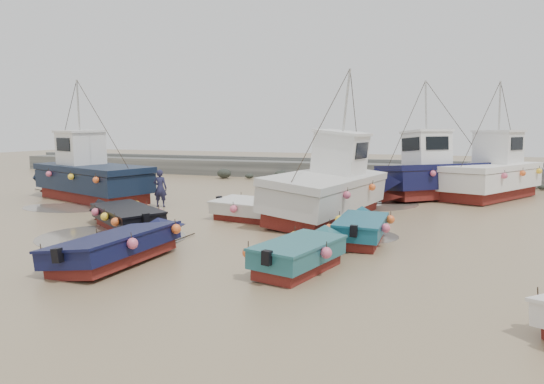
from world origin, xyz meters
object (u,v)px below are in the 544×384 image
Objects in this scene: dinghy_2 at (305,249)px; dinghy_5 at (265,208)px; dinghy_4 at (125,214)px; dinghy_6 at (363,225)px; cabin_boat_3 at (495,173)px; dinghy_1 at (125,242)px; cabin_boat_0 at (86,175)px; cabin_boat_1 at (331,186)px; cabin_boat_2 at (433,174)px; person at (161,207)px.

dinghy_2 is 7.29m from dinghy_5.
dinghy_4 is at bearing -44.56° from dinghy_5.
cabin_boat_3 is at bearing 68.37° from dinghy_6.
dinghy_1 and dinghy_5 have the same top height.
dinghy_2 is 17.55m from cabin_boat_0.
cabin_boat_1 reaches higher than dinghy_4.
dinghy_5 is 4.90m from dinghy_6.
dinghy_5 is 14.39m from cabin_boat_3.
cabin_boat_0 is 1.34× the size of cabin_boat_2.
cabin_boat_1 is (13.42, -0.44, -0.00)m from cabin_boat_0.
dinghy_4 is at bearing -177.55° from dinghy_6.
person is at bearing 117.75° from dinghy_1.
cabin_boat_2 is at bearing 67.20° from dinghy_1.
dinghy_2 reaches higher than person.
person is (-8.33, -0.33, -1.31)m from cabin_boat_1.
person is at bearing 155.01° from dinghy_6.
dinghy_6 is (8.87, 1.04, 0.02)m from dinghy_4.
dinghy_6 is 5.02m from cabin_boat_1.
cabin_boat_0 and cabin_boat_3 have the same top height.
dinghy_1 is 0.60× the size of cabin_boat_1.
person is at bearing 78.81° from cabin_boat_2.
cabin_boat_1 reaches higher than dinghy_2.
dinghy_4 is 16.23m from cabin_boat_2.
person is at bearing -96.98° from dinghy_5.
cabin_boat_0 is at bearing -93.32° from dinghy_5.
dinghy_5 is at bearing 149.96° from dinghy_6.
dinghy_2 and dinghy_6 have the same top height.
dinghy_4 is 3.13× the size of person.
person is (5.09, -0.77, -1.32)m from cabin_boat_0.
dinghy_6 is 11.42m from person.
cabin_boat_0 is at bearing 159.74° from dinghy_2.
dinghy_1 is at bearing -114.29° from cabin_boat_0.
cabin_boat_2 is at bearing -3.30° from dinghy_4.
dinghy_5 is at bearing 79.39° from dinghy_1.
dinghy_1 is at bearing 113.76° from cabin_boat_2.
dinghy_4 is 5.47m from dinghy_5.
cabin_boat_2 is 3.62m from cabin_boat_3.
cabin_boat_2 is at bearing -47.42° from cabin_boat_0.
cabin_boat_1 reaches higher than dinghy_5.
dinghy_2 is 4.17m from dinghy_6.
cabin_boat_2 reaches higher than dinghy_6.
dinghy_6 is at bearing -86.43° from cabin_boat_0.
cabin_boat_2 is at bearing -160.48° from person.
person is (-10.00, 8.16, -0.56)m from dinghy_2.
cabin_boat_3 is (20.01, 8.77, 0.03)m from cabin_boat_0.
cabin_boat_3 is at bearing 152.87° from dinghy_5.
cabin_boat_2 reaches higher than dinghy_4.
dinghy_5 is 11.68m from cabin_boat_0.
cabin_boat_3 reaches higher than dinghy_4.
cabin_boat_0 and cabin_boat_2 have the same top height.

